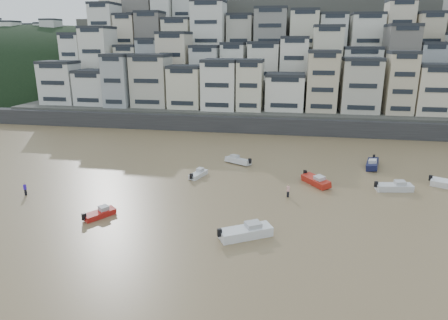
% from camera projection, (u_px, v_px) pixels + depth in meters
% --- Properties ---
extents(sea_strip, '(340.00, 340.00, 0.00)m').
position_uv_depth(sea_strip, '(24.00, 84.00, 183.83)').
color(sea_strip, '#465565').
rests_on(sea_strip, ground).
extents(harbor_wall, '(140.00, 3.00, 3.50)m').
position_uv_depth(harbor_wall, '(276.00, 126.00, 87.67)').
color(harbor_wall, '#38383A').
rests_on(harbor_wall, ground).
extents(hillside, '(141.04, 66.00, 50.00)m').
position_uv_depth(hillside, '(300.00, 63.00, 121.12)').
color(hillside, '#4C4C47').
rests_on(hillside, ground).
extents(headland, '(216.00, 135.00, 53.33)m').
position_uv_depth(headland, '(40.00, 87.00, 171.87)').
color(headland, black).
rests_on(headland, ground).
extents(boat_a, '(6.35, 4.91, 1.69)m').
position_uv_depth(boat_a, '(246.00, 230.00, 41.70)').
color(boat_a, white).
rests_on(boat_a, ground).
extents(boat_e, '(4.60, 5.45, 1.48)m').
position_uv_depth(boat_e, '(316.00, 180.00, 56.92)').
color(boat_e, '#B02115').
rests_on(boat_e, ground).
extents(boat_h, '(5.22, 3.79, 1.37)m').
position_uv_depth(boat_h, '(238.00, 160.00, 66.59)').
color(boat_h, silver).
rests_on(boat_h, ground).
extents(boat_f, '(2.55, 4.39, 1.14)m').
position_uv_depth(boat_f, '(198.00, 173.00, 60.18)').
color(boat_f, silver).
rests_on(boat_f, ground).
extents(boat_i, '(3.15, 6.02, 1.57)m').
position_uv_depth(boat_i, '(373.00, 163.00, 64.47)').
color(boat_i, '#12163A').
rests_on(boat_i, ground).
extents(boat_d, '(5.56, 2.62, 1.46)m').
position_uv_depth(boat_d, '(394.00, 186.00, 54.63)').
color(boat_d, silver).
rests_on(boat_d, ground).
extents(boat_j, '(3.36, 4.18, 1.12)m').
position_uv_depth(boat_j, '(100.00, 213.00, 46.47)').
color(boat_j, '#B51B16').
rests_on(boat_j, ground).
extents(person_blue, '(0.44, 0.44, 1.74)m').
position_uv_depth(person_blue, '(25.00, 189.00, 52.98)').
color(person_blue, '#3A1BCA').
rests_on(person_blue, ground).
extents(person_pink, '(0.44, 0.44, 1.74)m').
position_uv_depth(person_pink, '(288.00, 191.00, 52.38)').
color(person_pink, '#ECA7A6').
rests_on(person_pink, ground).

